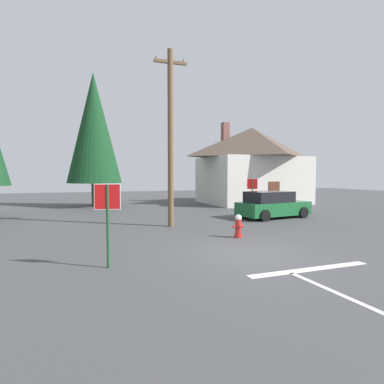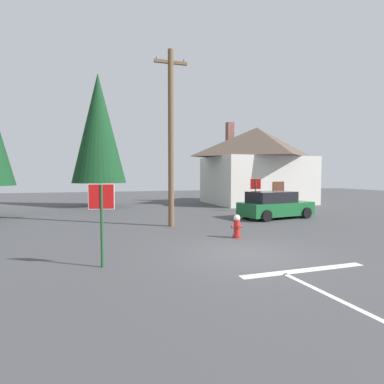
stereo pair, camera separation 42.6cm
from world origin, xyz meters
The scene contains 10 objects.
ground_plane centered at (0.00, 0.00, -0.05)m, with size 80.00×80.00×0.10m, color #424244.
lane_stop_bar centered at (0.62, -2.10, 0.00)m, with size 3.74×0.30×0.01m, color silver.
lane_center_stripe centered at (0.02, -4.04, 0.00)m, with size 3.68×0.14×0.01m, color silver.
stop_sign_near centered at (-4.49, -0.21, 1.63)m, with size 0.69×0.16×2.29m.
fire_hydrant centered at (0.77, 2.40, 0.46)m, with size 0.47×0.40×0.93m.
utility_pole centered at (-1.08, 5.95, 4.43)m, with size 1.60×0.28×8.51m.
stop_sign_far centered at (5.92, 10.33, 1.62)m, with size 0.70×0.24×2.27m.
house centered at (9.19, 16.21, 3.49)m, with size 9.04×7.60×7.26m.
parked_car centered at (5.37, 7.03, 0.75)m, with size 4.59×2.64×1.56m.
pine_tree_mid_left centered at (-4.29, 17.16, 6.19)m, with size 4.21×4.21×10.51m.
Camera 2 is at (-4.66, -9.07, 2.52)m, focal length 29.56 mm.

